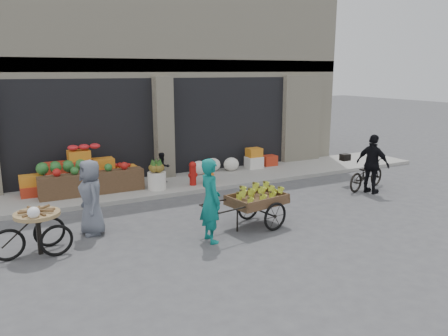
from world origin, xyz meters
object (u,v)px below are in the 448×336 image
vendor_woman (210,200)px  vendor_grey (91,197)px  banana_cart (255,199)px  pineapple_bin (157,181)px  tricycle_cart (38,226)px  bicycle (366,174)px  seated_person (163,168)px  fire_hydrant (193,172)px  cyclist (373,164)px  orange_bucket (209,178)px

vendor_woman → vendor_grey: size_ratio=1.07×
banana_cart → vendor_grey: bearing=150.0°
pineapple_bin → tricycle_cart: (-3.41, -3.03, 0.20)m
pineapple_bin → bicycle: 6.15m
seated_person → tricycle_cart: 5.26m
banana_cart → vendor_grey: 3.56m
seated_person → vendor_woman: 4.61m
vendor_woman → banana_cart: bearing=-76.0°
pineapple_bin → vendor_woman: size_ratio=0.30×
pineapple_bin → tricycle_cart: tricycle_cart is taller
fire_hydrant → vendor_grey: bearing=-145.2°
fire_hydrant → banana_cart: size_ratio=0.31×
vendor_woman → vendor_grey: vendor_woman is taller
seated_person → vendor_grey: bearing=-141.8°
tricycle_cart → cyclist: bearing=-5.4°
orange_bucket → banana_cart: size_ratio=0.14×
fire_hydrant → bicycle: bearing=-27.7°
cyclist → fire_hydrant: bearing=42.9°
orange_bucket → vendor_grey: bearing=-149.3°
fire_hydrant → tricycle_cart: tricycle_cart is taller
fire_hydrant → orange_bucket: bearing=-5.7°
orange_bucket → vendor_woman: bearing=-115.2°
pineapple_bin → orange_bucket: bearing=-3.6°
seated_person → bicycle: bearing=-40.1°
pineapple_bin → cyclist: cyclist is taller
orange_bucket → seated_person: bearing=149.7°
vendor_woman → bicycle: bearing=-75.0°
banana_cart → fire_hydrant: bearing=79.8°
seated_person → tricycle_cart: bearing=-146.4°
vendor_woman → vendor_grey: 2.59m
fire_hydrant → banana_cart: 3.61m
seated_person → vendor_woman: size_ratio=0.53×
vendor_woman → bicycle: size_ratio=1.01×
orange_bucket → fire_hydrant: bearing=174.3°
vendor_woman → orange_bucket: bearing=-24.7°
seated_person → cyclist: (5.05, -3.44, 0.26)m
banana_cart → vendor_grey: vendor_grey is taller
fire_hydrant → vendor_grey: vendor_grey is taller
banana_cart → cyclist: 4.48m
orange_bucket → seated_person: (-1.20, 0.70, 0.31)m
orange_bucket → bicycle: bearing=-30.0°
banana_cart → seated_person: bearing=89.3°
banana_cart → cyclist: bearing=1.1°
fire_hydrant → cyclist: (4.35, -2.79, 0.34)m
fire_hydrant → seated_person: bearing=137.1°
pineapple_bin → bicycle: bicycle is taller
cyclist → bicycle: bearing=-41.0°
seated_person → banana_cart: seated_person is taller
fire_hydrant → seated_person: (-0.70, 0.65, 0.08)m
tricycle_cart → cyclist: (8.86, 0.19, 0.28)m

